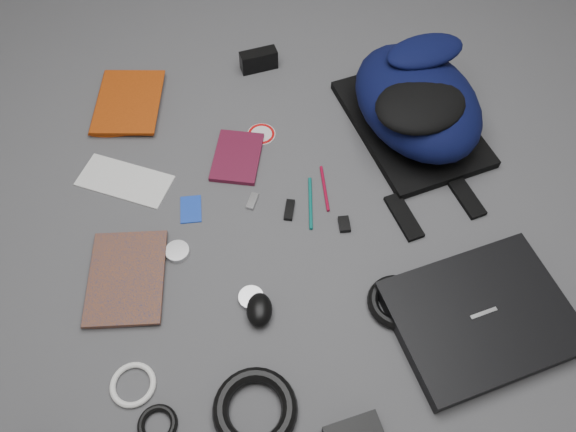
{
  "coord_description": "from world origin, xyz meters",
  "views": [
    {
      "loc": [
        -0.08,
        -0.74,
        1.17
      ],
      "look_at": [
        0.0,
        0.0,
        0.02
      ],
      "focal_mm": 35.0,
      "sensor_mm": 36.0,
      "label": 1
    }
  ],
  "objects": [
    {
      "name": "ground",
      "position": [
        0.0,
        0.0,
        0.0
      ],
      "size": [
        4.0,
        4.0,
        0.0
      ],
      "primitive_type": "plane",
      "color": "#4F4F51",
      "rests_on": "ground"
    },
    {
      "name": "backpack",
      "position": [
        0.37,
        0.27,
        0.1
      ],
      "size": [
        0.43,
        0.53,
        0.19
      ],
      "primitive_type": null,
      "rotation": [
        0.0,
        0.0,
        0.27
      ],
      "color": "black",
      "rests_on": "ground"
    },
    {
      "name": "laptop",
      "position": [
        0.39,
        -0.3,
        0.02
      ],
      "size": [
        0.44,
        0.38,
        0.04
      ],
      "primitive_type": "cube",
      "rotation": [
        0.0,
        0.0,
        0.24
      ],
      "color": "black",
      "rests_on": "ground"
    },
    {
      "name": "textbook_red",
      "position": [
        -0.5,
        0.44,
        0.01
      ],
      "size": [
        0.21,
        0.26,
        0.03
      ],
      "primitive_type": "imported",
      "rotation": [
        0.0,
        0.0,
        -0.11
      ],
      "color": "#963108",
      "rests_on": "ground"
    },
    {
      "name": "comic_book",
      "position": [
        -0.47,
        -0.12,
        0.01
      ],
      "size": [
        0.19,
        0.25,
        0.02
      ],
      "primitive_type": "imported",
      "rotation": [
        0.0,
        0.0,
        -0.05
      ],
      "color": "#B9550D",
      "rests_on": "ground"
    },
    {
      "name": "envelope",
      "position": [
        -0.41,
        0.16,
        0.0
      ],
      "size": [
        0.26,
        0.2,
        0.0
      ],
      "primitive_type": "cube",
      "rotation": [
        0.0,
        0.0,
        -0.43
      ],
      "color": "white",
      "rests_on": "ground"
    },
    {
      "name": "dvd_case",
      "position": [
        -0.11,
        0.21,
        0.01
      ],
      "size": [
        0.15,
        0.19,
        0.01
      ],
      "primitive_type": "cube",
      "rotation": [
        0.0,
        0.0,
        -0.23
      ],
      "color": "#480D20",
      "rests_on": "ground"
    },
    {
      "name": "compact_camera",
      "position": [
        -0.03,
        0.55,
        0.03
      ],
      "size": [
        0.11,
        0.06,
        0.06
      ],
      "primitive_type": "cube",
      "rotation": [
        0.0,
        0.0,
        0.21
      ],
      "color": "black",
      "rests_on": "ground"
    },
    {
      "name": "sticker_disc",
      "position": [
        -0.04,
        0.28,
        0.0
      ],
      "size": [
        0.1,
        0.1,
        0.0
      ],
      "primitive_type": "cylinder",
      "rotation": [
        0.0,
        0.0,
        0.42
      ],
      "color": "silver",
      "rests_on": "ground"
    },
    {
      "name": "pen_teal",
      "position": [
        0.06,
        0.04,
        0.0
      ],
      "size": [
        0.02,
        0.15,
        0.01
      ],
      "primitive_type": "cylinder",
      "rotation": [
        1.57,
        0.0,
        -0.11
      ],
      "color": "#0B635B",
      "rests_on": "ground"
    },
    {
      "name": "pen_red",
      "position": [
        0.1,
        0.08,
        0.0
      ],
      "size": [
        0.01,
        0.14,
        0.01
      ],
      "primitive_type": "cylinder",
      "rotation": [
        1.57,
        0.0,
        -0.01
      ],
      "color": "maroon",
      "rests_on": "ground"
    },
    {
      "name": "id_badge",
      "position": [
        -0.24,
        0.06,
        0.0
      ],
      "size": [
        0.05,
        0.08,
        0.0
      ],
      "primitive_type": "cube",
      "rotation": [
        0.0,
        0.0,
        0.0
      ],
      "color": "blue",
      "rests_on": "ground"
    },
    {
      "name": "usb_black",
      "position": [
        0.01,
        0.03,
        0.01
      ],
      "size": [
        0.03,
        0.06,
        0.01
      ],
      "primitive_type": "cube",
      "rotation": [
        0.0,
        0.0,
        -0.24
      ],
      "color": "black",
      "rests_on": "ground"
    },
    {
      "name": "usb_silver",
      "position": [
        -0.08,
        0.06,
        0.0
      ],
      "size": [
        0.04,
        0.05,
        0.01
      ],
      "primitive_type": "cube",
      "rotation": [
        0.0,
        0.0,
        -0.39
      ],
      "color": "#A9A8AB",
      "rests_on": "ground"
    },
    {
      "name": "key_fob",
      "position": [
        0.14,
        -0.03,
        0.01
      ],
      "size": [
        0.03,
        0.04,
        0.01
      ],
      "primitive_type": "cube",
      "rotation": [
        0.0,
        0.0,
        -0.0
      ],
      "color": "black",
      "rests_on": "ground"
    },
    {
      "name": "mouse",
      "position": [
        -0.09,
        -0.24,
        0.02
      ],
      "size": [
        0.07,
        0.09,
        0.04
      ],
      "primitive_type": "ellipsoid",
      "rotation": [
        0.0,
        0.0,
        -0.1
      ],
      "color": "black",
      "rests_on": "ground"
    },
    {
      "name": "headphone_left",
      "position": [
        -0.27,
        -0.06,
        0.01
      ],
      "size": [
        0.07,
        0.07,
        0.01
      ],
      "primitive_type": "cylinder",
      "rotation": [
        0.0,
        0.0,
        0.2
      ],
      "color": "silver",
      "rests_on": "ground"
    },
    {
      "name": "headphone_right",
      "position": [
        -0.1,
        -0.2,
        0.01
      ],
      "size": [
        0.07,
        0.07,
        0.01
      ],
      "primitive_type": "cylinder",
      "rotation": [
        0.0,
        0.0,
        0.28
      ],
      "color": "#B9B9BB",
      "rests_on": "ground"
    },
    {
      "name": "cable_coil",
      "position": [
        0.22,
        -0.25,
        0.01
      ],
      "size": [
        0.15,
        0.15,
        0.03
      ],
      "primitive_type": "torus",
      "rotation": [
        0.0,
        0.0,
        0.16
      ],
      "color": "black",
      "rests_on": "ground"
    },
    {
      "name": "power_brick",
      "position": [
        0.07,
        -0.51,
        0.01
      ],
      "size": [
        0.12,
        0.07,
        0.03
      ],
      "primitive_type": "cube",
      "rotation": [
        0.0,
        0.0,
        0.21
      ],
      "color": "black",
      "rests_on": "ground"
    },
    {
      "name": "power_cord_coil",
      "position": [
        -0.11,
        -0.45,
        0.02
      ],
      "size": [
        0.22,
        0.22,
        0.03
      ],
      "primitive_type": "torus",
      "rotation": [
        0.0,
        0.0,
        -0.35
      ],
      "color": "black",
      "rests_on": "ground"
    },
    {
      "name": "earbud_coil",
      "position": [
        -0.31,
        -0.46,
        0.01
      ],
      "size": [
        0.09,
        0.09,
        0.02
      ],
      "primitive_type": "torus",
      "rotation": [
        0.0,
        0.0,
        -0.1
      ],
      "color": "black",
      "rests_on": "ground"
    },
    {
      "name": "white_cable_coil",
      "position": [
        -0.36,
        -0.37,
        0.01
      ],
      "size": [
        0.11,
        0.11,
        0.01
      ],
      "primitive_type": "torus",
      "rotation": [
        0.0,
        0.0,
        0.21
      ],
      "color": "white",
      "rests_on": "ground"
    }
  ]
}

